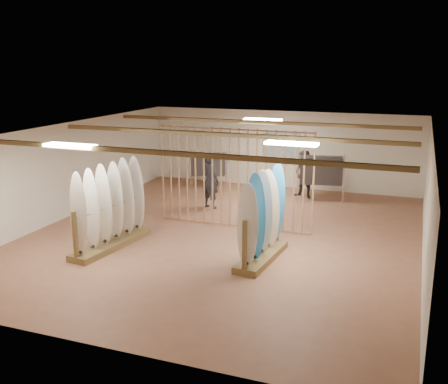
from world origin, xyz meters
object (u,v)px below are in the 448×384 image
at_px(clothing_rack_a, 208,165).
at_px(shopper_a, 210,177).
at_px(shopper_b, 305,171).
at_px(clothing_rack_b, 321,171).
at_px(rack_right, 262,231).
at_px(rack_left, 110,220).

distance_m(clothing_rack_a, shopper_a, 2.54).
height_order(clothing_rack_a, shopper_b, shopper_b).
distance_m(clothing_rack_a, clothing_rack_b, 4.14).
xyz_separation_m(clothing_rack_a, shopper_b, (3.55, 0.00, 0.02)).
xyz_separation_m(clothing_rack_a, shopper_a, (1.01, -2.32, 0.10)).
height_order(rack_right, shopper_b, rack_right).
relative_size(rack_left, clothing_rack_b, 1.66).
bearing_deg(shopper_a, rack_right, 145.77).
xyz_separation_m(rack_right, clothing_rack_b, (0.30, 5.78, 0.32)).
xyz_separation_m(clothing_rack_b, shopper_b, (-0.58, 0.29, -0.11)).
distance_m(shopper_a, shopper_b, 3.44).
height_order(rack_right, clothing_rack_b, rack_right).
bearing_deg(clothing_rack_b, shopper_b, 141.81).
bearing_deg(rack_right, clothing_rack_a, 126.65).
distance_m(clothing_rack_b, shopper_a, 3.73).
xyz_separation_m(clothing_rack_b, shopper_a, (-3.12, -2.04, -0.03)).
height_order(clothing_rack_b, shopper_b, shopper_b).
bearing_deg(rack_left, rack_right, 14.14).
distance_m(clothing_rack_a, shopper_b, 3.55).
relative_size(rack_left, shopper_b, 1.44).
height_order(rack_right, shopper_a, rack_right).
bearing_deg(rack_left, shopper_a, 83.83).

